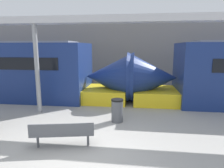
% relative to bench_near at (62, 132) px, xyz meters
% --- Properties ---
extents(ground_plane, '(60.00, 60.00, 0.00)m').
position_rel_bench_near_xyz_m(ground_plane, '(0.63, -0.38, -0.48)').
color(ground_plane, '#9E9B96').
extents(station_wall, '(56.00, 0.20, 5.00)m').
position_rel_bench_near_xyz_m(station_wall, '(0.63, 10.17, 2.02)').
color(station_wall, gray).
rests_on(station_wall, ground_plane).
extents(bench_near, '(1.86, 0.80, 0.78)m').
position_rel_bench_near_xyz_m(bench_near, '(0.00, 0.00, 0.00)').
color(bench_near, '#4C4F54').
rests_on(bench_near, ground_plane).
extents(trash_bin, '(0.47, 0.47, 0.90)m').
position_rel_bench_near_xyz_m(trash_bin, '(1.35, 2.28, -0.02)').
color(trash_bin, '#4C4F54').
rests_on(trash_bin, ground_plane).
extents(support_column_near, '(0.19, 0.19, 3.84)m').
position_rel_bench_near_xyz_m(support_column_near, '(-2.24, 3.01, 1.44)').
color(support_column_near, gray).
rests_on(support_column_near, ground_plane).
extents(canopy_beam, '(28.00, 0.60, 0.28)m').
position_rel_bench_near_xyz_m(canopy_beam, '(-2.24, 3.01, 3.50)').
color(canopy_beam, '#B7B7BC').
rests_on(canopy_beam, support_column_near).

